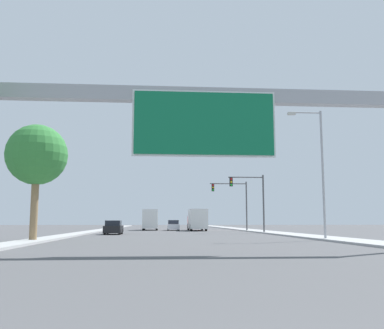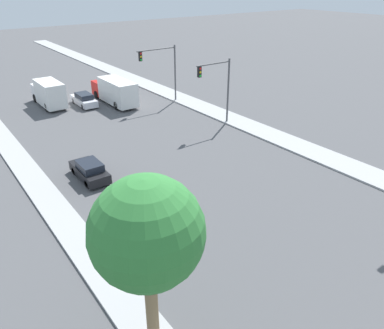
{
  "view_description": "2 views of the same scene",
  "coord_description": "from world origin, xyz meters",
  "px_view_note": "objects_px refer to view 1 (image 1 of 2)",
  "views": [
    {
      "loc": [
        -2.1,
        -2.17,
        1.46
      ],
      "look_at": [
        0.0,
        25.5,
        5.11
      ],
      "focal_mm": 40.0,
      "sensor_mm": 36.0,
      "label": 1
    },
    {
      "loc": [
        -16.05,
        18.95,
        14.33
      ],
      "look_at": [
        -0.95,
        39.32,
        1.6
      ],
      "focal_mm": 35.0,
      "sensor_mm": 36.0,
      "label": 2
    }
  ],
  "objects_px": {
    "truck_box_primary": "(150,220)",
    "traffic_light_mid_block": "(235,197)",
    "car_far_center": "(114,228)",
    "sign_gantry": "(204,116)",
    "truck_box_secondary": "(197,220)",
    "car_far_right": "(173,226)",
    "traffic_light_near_intersection": "(253,194)",
    "street_lamp_right": "(319,164)",
    "palm_tree_background": "(37,156)"
  },
  "relations": [
    {
      "from": "car_far_right",
      "to": "truck_box_primary",
      "type": "bearing_deg",
      "value": 146.89
    },
    {
      "from": "car_far_center",
      "to": "car_far_right",
      "type": "bearing_deg",
      "value": 69.19
    },
    {
      "from": "sign_gantry",
      "to": "traffic_light_near_intersection",
      "type": "bearing_deg",
      "value": 73.39
    },
    {
      "from": "car_far_right",
      "to": "street_lamp_right",
      "type": "bearing_deg",
      "value": -73.38
    },
    {
      "from": "palm_tree_background",
      "to": "street_lamp_right",
      "type": "bearing_deg",
      "value": 2.12
    },
    {
      "from": "truck_box_primary",
      "to": "palm_tree_background",
      "type": "height_order",
      "value": "palm_tree_background"
    },
    {
      "from": "traffic_light_near_intersection",
      "to": "street_lamp_right",
      "type": "relative_size",
      "value": 0.7
    },
    {
      "from": "car_far_center",
      "to": "truck_box_primary",
      "type": "height_order",
      "value": "truck_box_primary"
    },
    {
      "from": "traffic_light_near_intersection",
      "to": "car_far_right",
      "type": "bearing_deg",
      "value": 120.69
    },
    {
      "from": "truck_box_secondary",
      "to": "traffic_light_mid_block",
      "type": "distance_m",
      "value": 7.0
    },
    {
      "from": "car_far_center",
      "to": "traffic_light_near_intersection",
      "type": "bearing_deg",
      "value": 11.62
    },
    {
      "from": "truck_box_primary",
      "to": "traffic_light_mid_block",
      "type": "distance_m",
      "value": 14.57
    },
    {
      "from": "truck_box_secondary",
      "to": "traffic_light_near_intersection",
      "type": "bearing_deg",
      "value": -68.0
    },
    {
      "from": "car_far_center",
      "to": "palm_tree_background",
      "type": "xyz_separation_m",
      "value": [
        -3.86,
        -16.04,
        5.37
      ]
    },
    {
      "from": "truck_box_secondary",
      "to": "palm_tree_background",
      "type": "relative_size",
      "value": 1.06
    },
    {
      "from": "sign_gantry",
      "to": "traffic_light_mid_block",
      "type": "xyz_separation_m",
      "value": [
        8.64,
        40.1,
        -1.75
      ]
    },
    {
      "from": "traffic_light_near_intersection",
      "to": "street_lamp_right",
      "type": "height_order",
      "value": "street_lamp_right"
    },
    {
      "from": "car_far_right",
      "to": "street_lamp_right",
      "type": "height_order",
      "value": "street_lamp_right"
    },
    {
      "from": "car_far_center",
      "to": "street_lamp_right",
      "type": "relative_size",
      "value": 0.43
    },
    {
      "from": "truck_box_secondary",
      "to": "street_lamp_right",
      "type": "distance_m",
      "value": 33.04
    },
    {
      "from": "truck_box_primary",
      "to": "traffic_light_mid_block",
      "type": "bearing_deg",
      "value": -31.4
    },
    {
      "from": "car_far_center",
      "to": "traffic_light_mid_block",
      "type": "distance_m",
      "value": 20.92
    },
    {
      "from": "sign_gantry",
      "to": "truck_box_secondary",
      "type": "bearing_deg",
      "value": 85.42
    },
    {
      "from": "traffic_light_near_intersection",
      "to": "traffic_light_mid_block",
      "type": "height_order",
      "value": "traffic_light_mid_block"
    },
    {
      "from": "sign_gantry",
      "to": "truck_box_primary",
      "type": "xyz_separation_m",
      "value": [
        -3.5,
        47.52,
        -4.88
      ]
    },
    {
      "from": "sign_gantry",
      "to": "truck_box_secondary",
      "type": "distance_m",
      "value": 44.07
    },
    {
      "from": "sign_gantry",
      "to": "traffic_light_mid_block",
      "type": "height_order",
      "value": "sign_gantry"
    },
    {
      "from": "car_far_center",
      "to": "traffic_light_near_intersection",
      "type": "xyz_separation_m",
      "value": [
        15.98,
        3.29,
        3.91
      ]
    },
    {
      "from": "street_lamp_right",
      "to": "sign_gantry",
      "type": "bearing_deg",
      "value": -131.02
    },
    {
      "from": "truck_box_secondary",
      "to": "traffic_light_mid_block",
      "type": "xyz_separation_m",
      "value": [
        5.14,
        -3.56,
        3.15
      ]
    },
    {
      "from": "truck_box_secondary",
      "to": "street_lamp_right",
      "type": "height_order",
      "value": "street_lamp_right"
    },
    {
      "from": "truck_box_secondary",
      "to": "street_lamp_right",
      "type": "relative_size",
      "value": 0.88
    },
    {
      "from": "car_far_right",
      "to": "car_far_center",
      "type": "xyz_separation_m",
      "value": [
        -7.0,
        -18.42,
        -0.03
      ]
    },
    {
      "from": "car_far_right",
      "to": "palm_tree_background",
      "type": "xyz_separation_m",
      "value": [
        -10.86,
        -34.46,
        5.34
      ]
    },
    {
      "from": "car_far_center",
      "to": "traffic_light_near_intersection",
      "type": "distance_m",
      "value": 16.78
    },
    {
      "from": "traffic_light_mid_block",
      "to": "truck_box_secondary",
      "type": "bearing_deg",
      "value": 145.32
    },
    {
      "from": "sign_gantry",
      "to": "traffic_light_near_intersection",
      "type": "height_order",
      "value": "sign_gantry"
    },
    {
      "from": "truck_box_primary",
      "to": "traffic_light_near_intersection",
      "type": "bearing_deg",
      "value": -54.37
    },
    {
      "from": "car_far_right",
      "to": "palm_tree_background",
      "type": "distance_m",
      "value": 36.52
    },
    {
      "from": "car_far_right",
      "to": "car_far_center",
      "type": "relative_size",
      "value": 1.11
    },
    {
      "from": "sign_gantry",
      "to": "car_far_center",
      "type": "distance_m",
      "value": 28.31
    },
    {
      "from": "car_far_right",
      "to": "truck_box_secondary",
      "type": "relative_size",
      "value": 0.54
    },
    {
      "from": "car_far_right",
      "to": "truck_box_secondary",
      "type": "xyz_separation_m",
      "value": [
        3.5,
        -1.57,
        0.87
      ]
    },
    {
      "from": "car_far_center",
      "to": "traffic_light_near_intersection",
      "type": "relative_size",
      "value": 0.62
    },
    {
      "from": "truck_box_secondary",
      "to": "traffic_light_mid_block",
      "type": "relative_size",
      "value": 1.26
    },
    {
      "from": "car_far_right",
      "to": "truck_box_secondary",
      "type": "height_order",
      "value": "truck_box_secondary"
    },
    {
      "from": "sign_gantry",
      "to": "car_far_right",
      "type": "relative_size",
      "value": 4.24
    },
    {
      "from": "sign_gantry",
      "to": "truck_box_secondary",
      "type": "relative_size",
      "value": 2.31
    },
    {
      "from": "sign_gantry",
      "to": "truck_box_primary",
      "type": "relative_size",
      "value": 2.86
    },
    {
      "from": "street_lamp_right",
      "to": "truck_box_primary",
      "type": "bearing_deg",
      "value": 110.65
    }
  ]
}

